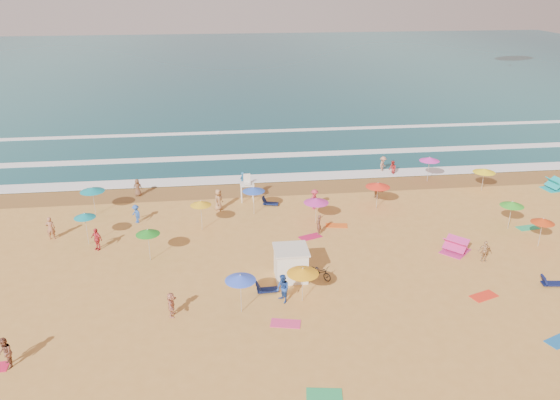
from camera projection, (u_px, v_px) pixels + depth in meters
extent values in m
plane|color=gold|center=(290.00, 251.00, 39.09)|extent=(220.00, 220.00, 0.00)
cube|color=#0C4756|center=(235.00, 67.00, 116.07)|extent=(220.00, 140.00, 0.18)
plane|color=olive|center=(272.00, 188.00, 50.54)|extent=(220.00, 220.00, 0.00)
cube|color=white|center=(269.00, 178.00, 52.80)|extent=(200.00, 2.20, 0.05)
cube|color=white|center=(262.00, 156.00, 59.21)|extent=(200.00, 1.60, 0.05)
cube|color=white|center=(255.00, 131.00, 68.38)|extent=(200.00, 1.20, 0.05)
cube|color=white|center=(291.00, 264.00, 35.32)|extent=(2.00, 2.00, 2.00)
cube|color=silver|center=(291.00, 249.00, 34.91)|extent=(2.20, 2.20, 0.12)
imported|color=black|center=(320.00, 272.00, 35.47)|extent=(1.60, 1.75, 0.93)
cone|color=teal|center=(85.00, 215.00, 39.21)|extent=(1.54, 1.54, 0.35)
cone|color=blue|center=(240.00, 278.00, 31.20)|extent=(1.80, 1.80, 0.35)
cone|color=#E232BD|center=(430.00, 159.00, 51.37)|extent=(1.89, 1.89, 0.35)
cone|color=#208E22|center=(148.00, 232.00, 37.02)|extent=(1.64, 1.64, 0.35)
cone|color=yellow|center=(484.00, 170.00, 49.30)|extent=(2.00, 2.00, 0.35)
cone|color=#FA2F1A|center=(378.00, 185.00, 45.41)|extent=(2.03, 2.03, 0.35)
cone|color=#CF2E9D|center=(316.00, 201.00, 42.82)|extent=(1.98, 1.98, 0.35)
cone|color=red|center=(543.00, 221.00, 39.03)|extent=(1.65, 1.65, 0.35)
cone|color=teal|center=(92.00, 189.00, 44.16)|extent=(1.98, 1.98, 0.35)
cone|color=green|center=(512.00, 204.00, 41.73)|extent=(1.80, 1.80, 0.35)
cone|color=orange|center=(303.00, 271.00, 32.39)|extent=(1.93, 1.93, 0.35)
cone|color=blue|center=(254.00, 189.00, 44.29)|extent=(1.82, 1.82, 0.35)
cone|color=yellow|center=(201.00, 203.00, 41.51)|extent=(1.61, 1.61, 0.35)
cube|color=#0E194A|center=(267.00, 290.00, 33.98)|extent=(1.32, 0.61, 0.34)
cube|color=#0E1546|center=(552.00, 283.00, 34.68)|extent=(1.36, 0.72, 0.34)
cube|color=#0E1947|center=(271.00, 203.00, 46.76)|extent=(1.40, 0.89, 0.34)
cube|color=#2AA85F|center=(324.00, 394.00, 25.75)|extent=(1.81, 1.12, 0.03)
cube|color=orange|center=(337.00, 226.00, 43.03)|extent=(1.83, 1.16, 0.03)
cube|color=#F0387A|center=(286.00, 323.00, 30.98)|extent=(1.85, 1.22, 0.03)
cube|color=#C5184F|center=(310.00, 237.00, 41.17)|extent=(1.89, 1.40, 0.03)
cube|color=#1B65AD|center=(560.00, 341.00, 29.53)|extent=(1.90, 1.43, 0.03)
cube|color=#2BAD6F|center=(528.00, 228.00, 42.65)|extent=(1.81, 1.10, 0.03)
cube|color=#F9311B|center=(484.00, 296.00, 33.61)|extent=(1.89, 1.37, 0.03)
imported|color=#2349A3|center=(283.00, 289.00, 32.71)|extent=(0.99, 1.09, 1.82)
imported|color=#B07E51|center=(218.00, 200.00, 45.54)|extent=(1.01, 1.08, 1.86)
imported|color=#236BA7|center=(242.00, 180.00, 50.19)|extent=(0.69, 0.68, 1.60)
imported|color=#BD2F2F|center=(392.00, 169.00, 53.67)|extent=(0.72, 0.89, 1.71)
imported|color=#A3704B|center=(377.00, 190.00, 48.06)|extent=(0.88, 1.45, 1.49)
imported|color=#D0343E|center=(97.00, 239.00, 39.02)|extent=(1.04, 0.88, 1.67)
imported|color=#A76A4D|center=(51.00, 228.00, 40.55)|extent=(0.69, 0.48, 1.79)
imported|color=brown|center=(138.00, 188.00, 48.54)|extent=(0.79, 0.54, 1.57)
imported|color=tan|center=(484.00, 251.00, 37.47)|extent=(0.93, 0.46, 1.54)
imported|color=brown|center=(319.00, 225.00, 41.36)|extent=(0.49, 0.64, 1.56)
imported|color=#C6314A|center=(314.00, 199.00, 45.78)|extent=(1.26, 1.27, 1.75)
imported|color=brown|center=(5.00, 353.00, 27.24)|extent=(0.92, 1.02, 1.72)
imported|color=tan|center=(171.00, 304.00, 31.44)|extent=(0.52, 1.42, 1.51)
imported|color=blue|center=(136.00, 214.00, 43.29)|extent=(1.06, 1.12, 1.53)
imported|color=tan|center=(383.00, 165.00, 54.54)|extent=(1.23, 1.36, 1.84)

